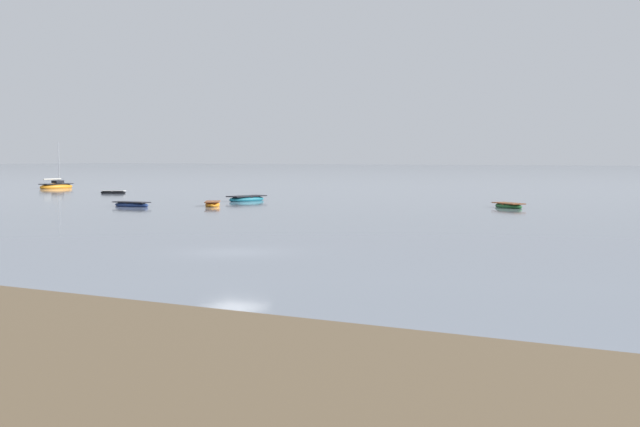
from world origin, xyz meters
TOP-DOWN VIEW (x-y plane):
  - ground_plane at (0.00, 0.00)m, footprint 800.00×800.00m
  - sailboat_moored_0 at (-70.43, 54.80)m, footprint 2.01×5.78m
  - rowboat_moored_0 at (-27.88, 39.31)m, footprint 2.12×4.68m
  - rowboat_moored_1 at (-51.77, 46.11)m, footprint 3.14×2.22m
  - rowboat_moored_4 at (-2.31, 40.99)m, footprint 3.67×3.26m
  - rowboat_moored_6 at (-24.91, 30.23)m, footprint 3.11×3.68m
  - rowboat_moored_8 at (-30.34, 26.08)m, footprint 3.63×1.24m

SIDE VIEW (x-z plane):
  - ground_plane at x=0.00m, z-range 0.00..0.00m
  - rowboat_moored_1 at x=-51.77m, z-range -0.11..0.36m
  - rowboat_moored_8 at x=-30.34m, z-range -0.13..0.44m
  - rowboat_moored_6 at x=-24.91m, z-range -0.13..0.44m
  - rowboat_moored_4 at x=-2.31m, z-range -0.13..0.45m
  - rowboat_moored_0 at x=-27.88m, z-range -0.16..0.55m
  - sailboat_moored_0 at x=-70.43m, z-range -2.93..3.48m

